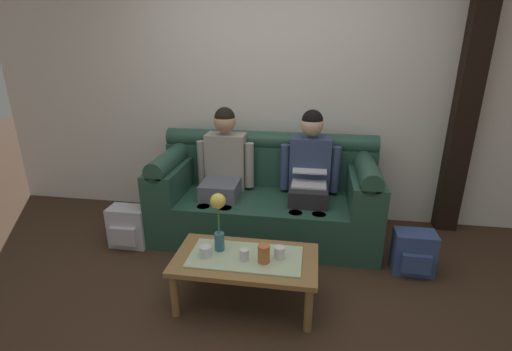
% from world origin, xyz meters
% --- Properties ---
extents(ground_plane, '(14.00, 14.00, 0.00)m').
position_xyz_m(ground_plane, '(0.00, 0.00, 0.00)').
color(ground_plane, '#382619').
extents(back_wall_patterned, '(6.00, 0.12, 2.90)m').
position_xyz_m(back_wall_patterned, '(0.00, 1.70, 1.45)').
color(back_wall_patterned, silver).
rests_on(back_wall_patterned, ground_plane).
extents(timber_pillar, '(0.20, 0.20, 2.90)m').
position_xyz_m(timber_pillar, '(1.79, 1.58, 1.45)').
color(timber_pillar, black).
rests_on(timber_pillar, ground_plane).
extents(couch, '(2.08, 0.88, 0.96)m').
position_xyz_m(couch, '(-0.00, 1.17, 0.37)').
color(couch, '#234738').
rests_on(couch, ground_plane).
extents(person_left, '(0.56, 0.67, 1.22)m').
position_xyz_m(person_left, '(-0.41, 1.17, 0.66)').
color(person_left, '#595B66').
rests_on(person_left, ground_plane).
extents(person_right, '(0.56, 0.67, 1.22)m').
position_xyz_m(person_right, '(0.41, 1.16, 0.66)').
color(person_right, '#232326').
rests_on(person_right, ground_plane).
extents(coffee_table, '(1.01, 0.55, 0.38)m').
position_xyz_m(coffee_table, '(0.00, 0.10, 0.33)').
color(coffee_table, olive).
rests_on(coffee_table, ground_plane).
extents(flower_vase, '(0.11, 0.11, 0.44)m').
position_xyz_m(flower_vase, '(-0.20, 0.15, 0.65)').
color(flower_vase, '#336672').
rests_on(flower_vase, coffee_table).
extents(cup_near_left, '(0.07, 0.07, 0.08)m').
position_xyz_m(cup_near_left, '(0.24, 0.12, 0.42)').
color(cup_near_left, silver).
rests_on(cup_near_left, coffee_table).
extents(cup_near_right, '(0.06, 0.06, 0.08)m').
position_xyz_m(cup_near_right, '(0.00, 0.05, 0.42)').
color(cup_near_right, silver).
rests_on(cup_near_right, coffee_table).
extents(cup_far_center, '(0.08, 0.08, 0.13)m').
position_xyz_m(cup_far_center, '(0.14, 0.05, 0.45)').
color(cup_far_center, '#B26633').
rests_on(cup_far_center, coffee_table).
extents(cup_far_left, '(0.08, 0.08, 0.08)m').
position_xyz_m(cup_far_left, '(-0.27, 0.05, 0.42)').
color(cup_far_left, silver).
rests_on(cup_far_left, coffee_table).
extents(backpack_right, '(0.32, 0.25, 0.36)m').
position_xyz_m(backpack_right, '(1.28, 0.68, 0.18)').
color(backpack_right, '#33477A').
rests_on(backpack_right, ground_plane).
extents(backpack_left, '(0.35, 0.25, 0.38)m').
position_xyz_m(backpack_left, '(-1.21, 0.72, 0.19)').
color(backpack_left, '#B7B7BC').
rests_on(backpack_left, ground_plane).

